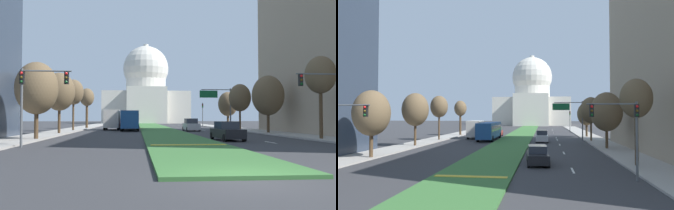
{
  "view_description": "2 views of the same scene",
  "coord_description": "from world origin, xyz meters",
  "views": [
    {
      "loc": [
        -3.46,
        -10.94,
        1.95
      ],
      "look_at": [
        1.43,
        44.13,
        3.9
      ],
      "focal_mm": 38.41,
      "sensor_mm": 36.0,
      "label": 1
    },
    {
      "loc": [
        4.95,
        -7.69,
        4.37
      ],
      "look_at": [
        -1.81,
        46.33,
        6.0
      ],
      "focal_mm": 32.79,
      "sensor_mm": 36.0,
      "label": 2
    }
  ],
  "objects": [
    {
      "name": "sedan_midblock",
      "position": [
        4.55,
        41.06,
        0.85
      ],
      "size": [
        2.02,
        4.69,
        1.84
      ],
      "color": "#BCBCC1",
      "rests_on": "ground_plane"
    },
    {
      "name": "traffic_light_far_right",
      "position": [
        10.97,
        66.22,
        3.31
      ],
      "size": [
        0.28,
        0.35,
        5.2
      ],
      "color": "#515456",
      "rests_on": "ground_plane"
    },
    {
      "name": "capitol_building",
      "position": [
        0.0,
        118.09,
        10.93
      ],
      "size": [
        29.65,
        25.95,
        28.53
      ],
      "color": "beige",
      "rests_on": "ground_plane"
    },
    {
      "name": "street_tree_right_distant",
      "position": [
        12.93,
        52.18,
        4.37
      ],
      "size": [
        3.49,
        3.49,
        6.59
      ],
      "color": "#4C3823",
      "rests_on": "ground_plane"
    },
    {
      "name": "street_tree_left_distant",
      "position": [
        -12.17,
        53.61,
        5.45
      ],
      "size": [
        2.53,
        2.53,
        7.16
      ],
      "color": "#4C3823",
      "rests_on": "ground_plane"
    },
    {
      "name": "street_tree_right_near",
      "position": [
        12.54,
        18.94,
        5.63
      ],
      "size": [
        2.63,
        2.63,
        7.34
      ],
      "color": "#4C3823",
      "rests_on": "ground_plane"
    },
    {
      "name": "sedan_lead_stopped",
      "position": [
        4.34,
        19.44,
        0.77
      ],
      "size": [
        2.15,
        4.7,
        1.62
      ],
      "color": "black",
      "rests_on": "ground_plane"
    },
    {
      "name": "sedan_far_horizon",
      "position": [
        -6.73,
        64.92,
        0.8
      ],
      "size": [
        1.93,
        4.49,
        1.71
      ],
      "color": "maroon",
      "rests_on": "ground_plane"
    },
    {
      "name": "lane_dashes_right",
      "position": [
        7.12,
        47.92,
        0.0
      ],
      "size": [
        0.16,
        63.25,
        0.01
      ],
      "color": "silver",
      "rests_on": "ground_plane"
    },
    {
      "name": "city_bus",
      "position": [
        -4.34,
        43.84,
        1.77
      ],
      "size": [
        2.62,
        11.0,
        2.95
      ],
      "color": "#1E4C8C",
      "rests_on": "ground_plane"
    },
    {
      "name": "sedan_distant",
      "position": [
        -4.3,
        52.37,
        0.85
      ],
      "size": [
        2.02,
        4.62,
        1.83
      ],
      "color": "maroon",
      "rests_on": "ground_plane"
    },
    {
      "name": "traffic_light_near_left",
      "position": [
        -10.12,
        13.36,
        3.8
      ],
      "size": [
        3.34,
        0.35,
        5.2
      ],
      "color": "#515456",
      "rests_on": "ground_plane"
    },
    {
      "name": "sidewalk_left",
      "position": [
        -13.47,
        47.48,
        0.07
      ],
      "size": [
        4.0,
        106.83,
        0.15
      ],
      "primitive_type": "cube",
      "color": "#9E9991",
      "rests_on": "ground_plane"
    },
    {
      "name": "median_curb_nose",
      "position": [
        0.0,
        12.68,
        0.16
      ],
      "size": [
        5.01,
        0.5,
        0.04
      ],
      "primitive_type": "cube",
      "color": "gold",
      "rests_on": "grass_median"
    },
    {
      "name": "street_tree_left_near",
      "position": [
        -11.98,
        20.67,
        4.47
      ],
      "size": [
        3.61,
        3.61,
        6.74
      ],
      "color": "#4C3823",
      "rests_on": "ground_plane"
    },
    {
      "name": "sidewalk_right",
      "position": [
        13.47,
        47.48,
        0.07
      ],
      "size": [
        4.0,
        106.83,
        0.15
      ],
      "primitive_type": "cube",
      "color": "#9E9991",
      "rests_on": "ground_plane"
    },
    {
      "name": "overhead_guide_sign",
      "position": [
        9.41,
        43.74,
        4.62
      ],
      "size": [
        4.97,
        0.2,
        6.5
      ],
      "color": "#515456",
      "rests_on": "ground_plane"
    },
    {
      "name": "traffic_light_near_right",
      "position": [
        10.12,
        13.33,
        3.8
      ],
      "size": [
        3.34,
        0.35,
        5.2
      ],
      "color": "#515456",
      "rests_on": "ground_plane"
    },
    {
      "name": "street_tree_right_far",
      "position": [
        12.39,
        42.86,
        4.99
      ],
      "size": [
        3.38,
        3.38,
        7.12
      ],
      "color": "#4C3823",
      "rests_on": "ground_plane"
    },
    {
      "name": "box_truck_delivery",
      "position": [
        -7.26,
        46.7,
        1.68
      ],
      "size": [
        2.4,
        6.4,
        3.2
      ],
      "color": "#BCBCC1",
      "rests_on": "ground_plane"
    },
    {
      "name": "street_tree_left_far",
      "position": [
        -12.47,
        41.64,
        5.6
      ],
      "size": [
        2.91,
        2.91,
        7.46
      ],
      "color": "#4C3823",
      "rests_on": "ground_plane"
    },
    {
      "name": "street_tree_right_mid",
      "position": [
        12.64,
        31.74,
        4.66
      ],
      "size": [
        3.91,
        3.91,
        7.12
      ],
      "color": "#4C3823",
      "rests_on": "ground_plane"
    },
    {
      "name": "street_tree_left_mid",
      "position": [
        -12.45,
        32.1,
        4.99
      ],
      "size": [
        3.59,
        3.59,
        7.25
      ],
      "color": "#4C3823",
      "rests_on": "ground_plane"
    },
    {
      "name": "grass_median",
      "position": [
        0.0,
        53.42,
        0.07
      ],
      "size": [
        5.56,
        106.83,
        0.14
      ],
      "primitive_type": "cube",
      "color": "#386B33",
      "rests_on": "ground_plane"
    },
    {
      "name": "ground_plane",
      "position": [
        0.0,
        59.35,
        0.0
      ],
      "size": [
        261.15,
        261.15,
        0.0
      ],
      "primitive_type": "plane",
      "color": "#333335"
    }
  ]
}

